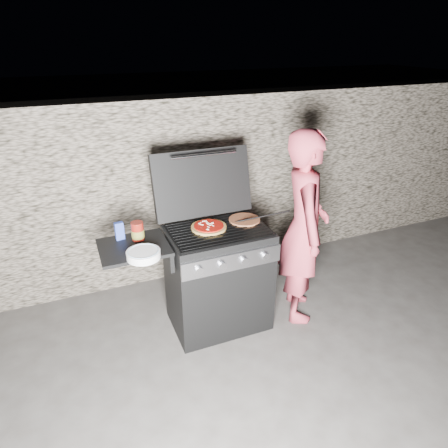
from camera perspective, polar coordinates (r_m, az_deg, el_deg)
name	(u,v)px	position (r m, az deg, el deg)	size (l,w,h in m)	color
ground	(219,321)	(3.66, -0.75, -13.68)	(50.00, 50.00, 0.00)	#393531
stone_wall	(180,188)	(4.08, -6.28, 5.14)	(8.00, 0.35, 1.80)	gray
gas_grill	(190,284)	(3.32, -4.85, -8.58)	(1.34, 0.79, 0.91)	black
pizza_topped	(209,227)	(3.17, -2.19, -0.37)	(0.28, 0.28, 0.03)	#CC8743
pizza_plain	(244,220)	(3.32, 2.93, 0.63)	(0.26, 0.26, 0.01)	#BD7546
sauce_jar	(138,231)	(3.06, -12.24, -0.99)	(0.09, 0.09, 0.14)	maroon
blue_carton	(119,231)	(3.10, -14.72, -0.97)	(0.06, 0.04, 0.14)	#283E9D
plate_stack	(143,254)	(2.83, -11.44, -4.28)	(0.24, 0.24, 0.05)	white
person	(304,228)	(3.41, 11.32, -0.60)	(0.61, 0.40, 1.67)	#C03E4E
tongs	(260,216)	(3.28, 5.19, 1.09)	(0.01, 0.01, 0.50)	black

